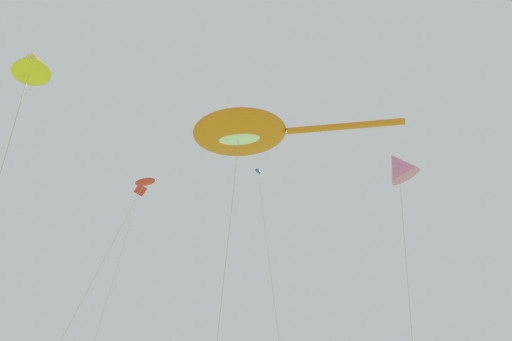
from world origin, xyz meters
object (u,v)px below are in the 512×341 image
(big_show_kite, at_px, (243,133))
(small_kite_delta_white, at_px, (399,166))
(small_kite_triangle_green, at_px, (145,183))
(small_kite_bird_shape, at_px, (259,179))
(small_kite_stunt_black, at_px, (32,63))
(small_kite_tiny_distant, at_px, (137,203))

(big_show_kite, bearing_deg, small_kite_delta_white, 140.38)
(big_show_kite, xyz_separation_m, small_kite_triangle_green, (-4.91, 2.18, -3.82))
(small_kite_bird_shape, bearing_deg, small_kite_stunt_black, -179.25)
(big_show_kite, bearing_deg, small_kite_bird_shape, -90.21)
(small_kite_delta_white, bearing_deg, small_kite_triangle_green, -140.94)
(small_kite_bird_shape, xyz_separation_m, small_kite_tiny_distant, (-8.63, 8.83, 0.60))
(big_show_kite, height_order, small_kite_bird_shape, small_kite_bird_shape)
(small_kite_stunt_black, distance_m, small_kite_triangle_green, 10.67)
(small_kite_bird_shape, relative_size, small_kite_stunt_black, 1.92)
(big_show_kite, xyz_separation_m, small_kite_tiny_distant, (-4.33, 15.92, 3.22))
(small_kite_bird_shape, bearing_deg, small_kite_tiny_distant, 88.89)
(small_kite_bird_shape, distance_m, small_kite_stunt_black, 21.80)
(small_kite_triangle_green, bearing_deg, small_kite_stunt_black, 110.97)
(small_kite_bird_shape, bearing_deg, small_kite_delta_white, -140.84)
(big_show_kite, xyz_separation_m, small_kite_delta_white, (2.86, -8.11, -7.60))
(small_kite_bird_shape, xyz_separation_m, small_kite_stunt_black, (-13.55, -14.12, -9.62))
(small_kite_triangle_green, bearing_deg, small_kite_bird_shape, -105.71)
(big_show_kite, height_order, small_kite_triangle_green, big_show_kite)
(big_show_kite, height_order, small_kite_stunt_black, big_show_kite)
(small_kite_delta_white, xyz_separation_m, small_kite_triangle_green, (-7.77, 10.29, 3.78))
(small_kite_triangle_green, xyz_separation_m, small_kite_tiny_distant, (0.58, 13.74, 7.04))
(big_show_kite, height_order, small_kite_delta_white, big_show_kite)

